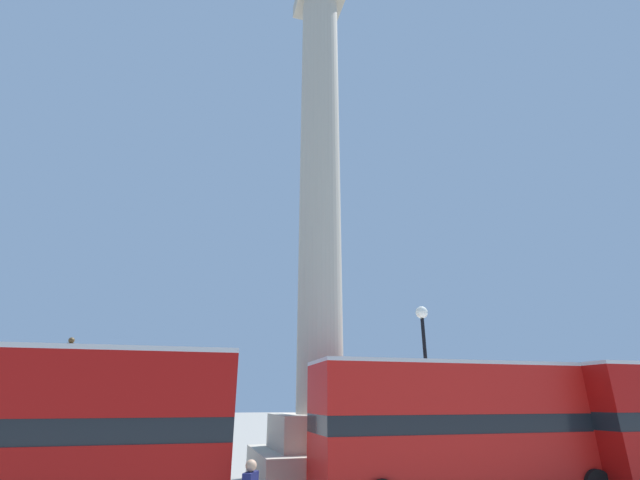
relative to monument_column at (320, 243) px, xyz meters
name	(u,v)px	position (x,y,z in m)	size (l,w,h in m)	color
monument_column	(320,243)	(0.00, 0.00, 0.00)	(4.99, 4.99, 26.24)	#ADA593
bus_b	(7,431)	(-9.07, -5.13, -7.40)	(10.37, 3.10, 4.24)	#A80F0C
bus_c	(465,422)	(3.85, -4.11, -7.41)	(10.27, 3.01, 4.23)	red
equestrian_statue	(53,433)	(-10.79, 5.96, -8.14)	(3.73, 2.84, 5.87)	#ADA593
street_lamp	(427,373)	(3.53, -2.40, -5.75)	(0.48, 0.48, 6.54)	black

